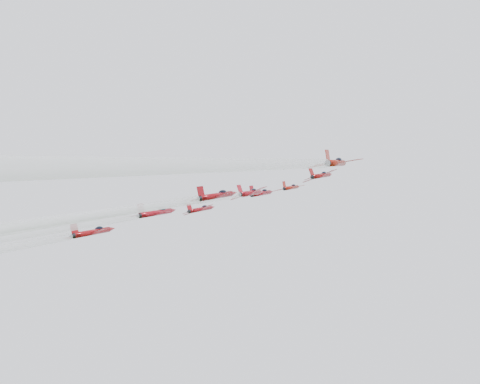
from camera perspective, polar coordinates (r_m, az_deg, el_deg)
The scene contains 7 objects.
jet_lead at distance 143.45m, azimuth 5.49°, elevation 0.50°, with size 8.47×11.12×6.14m.
jet_row2_left at distance 135.68m, azimuth -4.19°, elevation -1.82°, with size 8.95×11.75×6.49m.
jet_row2_center at distance 132.28m, azimuth 2.31°, elevation -0.11°, with size 9.65×12.67×6.99m.
jet_row2_right at distance 121.64m, azimuth 8.67°, elevation 1.77°, with size 8.64×11.35×6.26m.
jet_center at distance 81.76m, azimuth -13.88°, elevation -2.47°, with size 9.09×88.93×44.56m.
jet_rear_right at distance 64.76m, azimuth -24.00°, elevation -3.56°, with size 9.15×89.49×44.84m.
jet_rear_farright at distance 51.22m, azimuth -7.60°, elevation 1.60°, with size 9.60×93.88×47.05m.
Camera 1 is at (60.10, -87.67, 92.71)m, focal length 40.00 mm.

